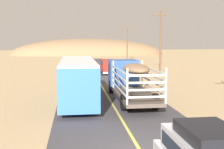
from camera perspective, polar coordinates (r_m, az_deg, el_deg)
The scene contains 6 objects.
livestock_truck at distance 23.91m, azimuth 3.06°, elevation -0.21°, with size 2.53×9.70×3.02m.
bus at distance 21.95m, azimuth -6.68°, elevation -1.01°, with size 2.54×10.00×3.21m.
car_far at distance 40.24m, azimuth -0.75°, elevation 1.68°, with size 1.90×4.62×1.93m.
power_pole_mid at distance 39.21m, azimuth 9.47°, elevation 6.50°, with size 2.20×0.24×8.48m.
power_pole_far at distance 62.98m, azimuth 2.99°, elevation 6.20°, with size 2.20×0.24×7.40m.
distant_hill at distance 90.85m, azimuth -4.66°, elevation 3.88°, with size 47.06×18.99×9.95m, color #8D6E4C.
Camera 1 is at (-2.73, -11.25, 4.75)m, focal length 46.92 mm.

